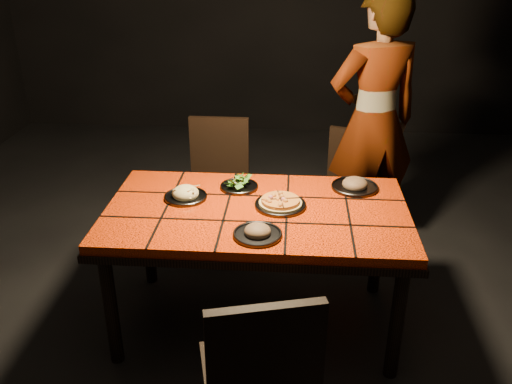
# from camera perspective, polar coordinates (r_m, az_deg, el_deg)

# --- Properties ---
(room_shell) EXTENTS (6.04, 7.04, 3.08)m
(room_shell) POSITION_cam_1_polar(r_m,az_deg,el_deg) (2.61, 0.09, 13.06)
(room_shell) COLOR black
(room_shell) RESTS_ON ground
(dining_table) EXTENTS (1.62, 0.92, 0.75)m
(dining_table) POSITION_cam_1_polar(r_m,az_deg,el_deg) (2.91, 0.08, -3.11)
(dining_table) COLOR #FF3D08
(dining_table) RESTS_ON ground
(chair_near) EXTENTS (0.52, 0.52, 0.94)m
(chair_near) POSITION_cam_1_polar(r_m,az_deg,el_deg) (2.19, 0.44, -18.68)
(chair_near) COLOR black
(chair_near) RESTS_ON ground
(chair_far_left) EXTENTS (0.42, 0.42, 0.92)m
(chair_far_left) POSITION_cam_1_polar(r_m,az_deg,el_deg) (3.81, -4.03, 1.71)
(chair_far_left) COLOR black
(chair_far_left) RESTS_ON ground
(chair_far_right) EXTENTS (0.48, 0.48, 0.84)m
(chair_far_right) POSITION_cam_1_polar(r_m,az_deg,el_deg) (3.89, 9.89, 1.08)
(chair_far_right) COLOR black
(chair_far_right) RESTS_ON ground
(diner) EXTENTS (0.77, 0.64, 1.81)m
(diner) POSITION_cam_1_polar(r_m,az_deg,el_deg) (3.81, 12.25, 7.19)
(diner) COLOR brown
(diner) RESTS_ON ground
(plate_pizza) EXTENTS (0.28, 0.28, 0.04)m
(plate_pizza) POSITION_cam_1_polar(r_m,az_deg,el_deg) (2.88, 2.58, -1.20)
(plate_pizza) COLOR #313135
(plate_pizza) RESTS_ON dining_table
(plate_pasta) EXTENTS (0.24, 0.24, 0.08)m
(plate_pasta) POSITION_cam_1_polar(r_m,az_deg,el_deg) (2.99, -7.43, -0.29)
(plate_pasta) COLOR #313135
(plate_pasta) RESTS_ON dining_table
(plate_salad) EXTENTS (0.22, 0.22, 0.07)m
(plate_salad) POSITION_cam_1_polar(r_m,az_deg,el_deg) (3.09, -1.79, 0.85)
(plate_salad) COLOR #313135
(plate_salad) RESTS_ON dining_table
(plate_mushroom_a) EXTENTS (0.24, 0.24, 0.08)m
(plate_mushroom_a) POSITION_cam_1_polar(r_m,az_deg,el_deg) (2.60, 0.16, -4.24)
(plate_mushroom_a) COLOR #313135
(plate_mushroom_a) RESTS_ON dining_table
(plate_mushroom_b) EXTENTS (0.27, 0.27, 0.09)m
(plate_mushroom_b) POSITION_cam_1_polar(r_m,az_deg,el_deg) (3.14, 10.37, 0.77)
(plate_mushroom_b) COLOR #313135
(plate_mushroom_b) RESTS_ON dining_table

